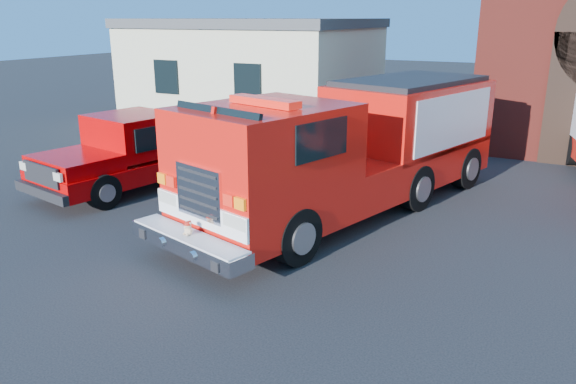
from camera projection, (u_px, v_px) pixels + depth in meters
The scene contains 4 objects.
ground at pixel (314, 236), 11.86m from camera, with size 100.00×100.00×0.00m, color black.
side_building at pixel (255, 67), 26.16m from camera, with size 10.20×8.20×4.35m.
fire_engine at pixel (355, 147), 13.02m from camera, with size 5.24×9.98×2.96m.
pickup_truck at pixel (144, 151), 15.25m from camera, with size 3.35×6.36×1.98m.
Camera 1 is at (4.56, -10.08, 4.42)m, focal length 35.00 mm.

